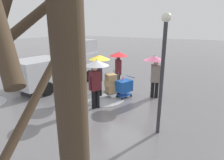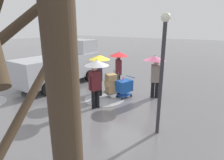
% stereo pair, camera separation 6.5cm
% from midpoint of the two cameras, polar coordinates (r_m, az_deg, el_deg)
% --- Properties ---
extents(ground_plane, '(90.00, 90.00, 0.00)m').
position_cam_midpoint_polar(ground_plane, '(9.82, 1.72, -4.63)').
color(ground_plane, slate).
extents(slush_patch_near_cluster, '(1.96, 1.96, 0.01)m').
position_cam_midpoint_polar(slush_patch_near_cluster, '(9.36, -2.06, -5.67)').
color(slush_patch_near_cluster, '#ADAFB5').
rests_on(slush_patch_near_cluster, ground).
extents(cargo_van_parked_right, '(2.41, 5.44, 2.60)m').
position_cam_midpoint_polar(cargo_van_parked_right, '(11.90, -14.71, 4.49)').
color(cargo_van_parked_right, '#B7BABF').
rests_on(cargo_van_parked_right, ground).
extents(shopping_cart_vendor, '(0.78, 0.95, 1.04)m').
position_cam_midpoint_polar(shopping_cart_vendor, '(9.39, 3.92, -1.96)').
color(shopping_cart_vendor, '#1951B2').
rests_on(shopping_cart_vendor, ground).
extents(hand_dolly_boxes, '(0.77, 0.85, 1.32)m').
position_cam_midpoint_polar(hand_dolly_boxes, '(9.42, -0.03, -1.19)').
color(hand_dolly_boxes, '#515156').
rests_on(hand_dolly_boxes, ground).
extents(pedestrian_pink_side, '(1.04, 1.04, 2.15)m').
position_cam_midpoint_polar(pedestrian_pink_side, '(9.30, 13.12, 3.96)').
color(pedestrian_pink_side, black).
rests_on(pedestrian_pink_side, ground).
extents(pedestrian_black_side, '(1.04, 1.04, 2.15)m').
position_cam_midpoint_polar(pedestrian_black_side, '(10.46, 2.24, 5.70)').
color(pedestrian_black_side, black).
rests_on(pedestrian_black_side, ground).
extents(pedestrian_white_side, '(1.04, 1.04, 2.15)m').
position_cam_midpoint_polar(pedestrian_white_side, '(9.35, -3.82, 4.40)').
color(pedestrian_white_side, black).
rests_on(pedestrian_white_side, ground).
extents(pedestrian_far_side, '(1.04, 1.04, 2.15)m').
position_cam_midpoint_polar(pedestrian_far_side, '(7.93, -4.68, 2.23)').
color(pedestrian_far_side, black).
rests_on(pedestrian_far_side, ground).
extents(street_lamp, '(0.28, 0.28, 3.86)m').
position_cam_midpoint_polar(street_lamp, '(5.94, 15.31, 4.73)').
color(street_lamp, '#2D2D33').
rests_on(street_lamp, ground).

